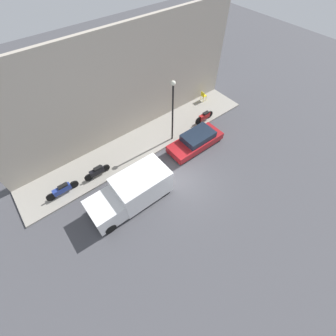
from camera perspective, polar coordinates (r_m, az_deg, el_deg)
The scene contains 10 objects.
ground_plane at distance 15.42m, azimuth 3.61°, elevation -3.17°, with size 60.00×60.00×0.00m, color #47474C.
sidewalk at distance 17.78m, azimuth -6.22°, elevation 6.65°, with size 3.09×18.89×0.13m.
building_facade at distance 16.55m, azimuth -10.95°, elevation 19.31°, with size 0.30×18.89×7.83m.
parked_car at distance 17.16m, azimuth 7.14°, elevation 6.93°, with size 1.71×4.37×1.21m.
delivery_van at distance 13.86m, azimuth -9.39°, elevation -6.08°, with size 2.08×5.14×2.02m.
motorcycle_red at distance 19.37m, azimuth 9.23°, elevation 12.79°, with size 0.30×1.91×0.80m.
motorcycle_black at distance 15.91m, azimuth -17.55°, elevation -0.86°, with size 0.30×1.86×0.76m.
motorcycle_blue at distance 15.84m, azimuth -25.26°, elevation -4.96°, with size 0.30×2.11×0.76m.
streetlamp at distance 15.82m, azimuth 1.22°, elevation 15.67°, with size 0.32×0.32×4.93m.
cafe_chair at distance 21.61m, azimuth 8.95°, elevation 17.75°, with size 0.40×0.40×0.90m.
Camera 1 is at (-6.27, 6.20, 12.66)m, focal length 24.00 mm.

